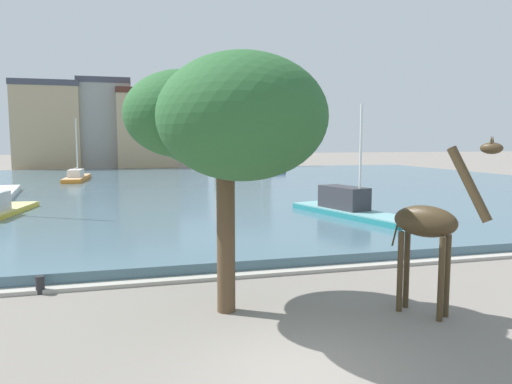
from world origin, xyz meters
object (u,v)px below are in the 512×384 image
(sailboat_orange, at_px, (78,179))
(sailboat_navy, at_px, (261,172))
(sailboat_teal, at_px, (358,214))
(shade_tree, at_px, (226,117))
(sailboat_white, at_px, (0,195))
(giraffe_statue, at_px, (430,225))
(mooring_bollard, at_px, (40,285))

(sailboat_orange, distance_m, sailboat_navy, 21.44)
(sailboat_teal, xyz_separation_m, shade_tree, (-8.70, -10.13, 4.22))
(sailboat_white, bearing_deg, sailboat_teal, -38.62)
(giraffe_statue, xyz_separation_m, mooring_bollard, (-9.47, 4.23, -1.98))
(sailboat_orange, xyz_separation_m, sailboat_white, (-4.11, -12.37, -0.09))
(sailboat_orange, relative_size, sailboat_navy, 1.33)
(sailboat_navy, xyz_separation_m, shade_tree, (-13.33, -44.90, 4.38))
(sailboat_white, bearing_deg, mooring_bollard, -74.55)
(sailboat_white, xyz_separation_m, shade_tree, (11.22, -26.05, 4.39))
(sailboat_navy, bearing_deg, sailboat_teal, -97.58)
(mooring_bollard, bearing_deg, sailboat_white, 105.45)
(sailboat_teal, bearing_deg, sailboat_white, 141.38)
(sailboat_navy, relative_size, sailboat_white, 0.71)
(sailboat_orange, height_order, shade_tree, sailboat_orange)
(sailboat_teal, distance_m, sailboat_white, 25.51)
(sailboat_orange, height_order, sailboat_white, sailboat_white)
(sailboat_white, bearing_deg, sailboat_navy, 37.52)
(shade_tree, bearing_deg, sailboat_navy, 73.47)
(sailboat_teal, bearing_deg, shade_tree, -130.67)
(giraffe_statue, xyz_separation_m, sailboat_navy, (8.64, 46.38, -1.79))
(giraffe_statue, xyz_separation_m, shade_tree, (-4.69, 1.48, 2.59))
(sailboat_orange, bearing_deg, giraffe_statue, -73.52)
(shade_tree, bearing_deg, mooring_bollard, 150.13)
(shade_tree, bearing_deg, sailboat_orange, 100.49)
(giraffe_statue, relative_size, sailboat_navy, 0.62)
(sailboat_navy, distance_m, mooring_bollard, 45.88)
(sailboat_orange, relative_size, sailboat_white, 0.95)
(sailboat_orange, xyz_separation_m, shade_tree, (7.11, -38.42, 4.30))
(shade_tree, bearing_deg, sailboat_white, 113.31)
(giraffe_statue, height_order, sailboat_teal, sailboat_teal)
(sailboat_navy, bearing_deg, shade_tree, -106.53)
(sailboat_navy, xyz_separation_m, mooring_bollard, (-18.11, -42.15, -0.19))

